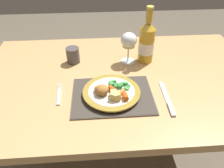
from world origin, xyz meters
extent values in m
plane|color=brown|center=(0.00, 0.00, 0.00)|extent=(6.00, 6.00, 0.00)
cube|color=tan|center=(0.00, 0.00, 0.72)|extent=(1.33, 0.82, 0.04)
cube|color=tan|center=(-0.61, 0.35, 0.35)|extent=(0.06, 0.06, 0.70)
cube|color=tan|center=(0.61, 0.35, 0.35)|extent=(0.06, 0.06, 0.70)
cube|color=brown|center=(-0.06, -0.14, 0.74)|extent=(0.33, 0.25, 0.01)
cube|color=#3C352E|center=(-0.06, -0.14, 0.75)|extent=(0.32, 0.25, 0.00)
cylinder|color=silver|center=(-0.06, -0.14, 0.75)|extent=(0.19, 0.19, 0.01)
cylinder|color=olive|center=(-0.06, -0.14, 0.76)|extent=(0.24, 0.24, 0.01)
cylinder|color=silver|center=(-0.06, -0.14, 0.77)|extent=(0.19, 0.19, 0.00)
ellipsoid|color=#A87033|center=(-0.10, -0.15, 0.79)|extent=(0.07, 0.07, 0.04)
ellipsoid|color=#B77F3D|center=(-0.11, -0.14, 0.78)|extent=(0.07, 0.07, 0.03)
cube|color=#338438|center=(0.01, -0.12, 0.77)|extent=(0.02, 0.02, 0.01)
cube|color=#338438|center=(-0.05, -0.08, 0.77)|extent=(0.02, 0.02, 0.01)
cube|color=green|center=(-0.02, -0.15, 0.77)|extent=(0.02, 0.02, 0.01)
cube|color=#338438|center=(-0.03, -0.12, 0.78)|extent=(0.02, 0.02, 0.01)
cube|color=#4CA84C|center=(-0.02, -0.11, 0.77)|extent=(0.02, 0.02, 0.01)
cube|color=green|center=(-0.06, -0.10, 0.77)|extent=(0.02, 0.03, 0.01)
cube|color=#338438|center=(-0.02, -0.11, 0.78)|extent=(0.01, 0.02, 0.01)
cube|color=green|center=(0.00, -0.10, 0.77)|extent=(0.02, 0.02, 0.01)
cube|color=#4CA84C|center=(0.00, -0.13, 0.77)|extent=(0.02, 0.02, 0.01)
cube|color=#338438|center=(-0.04, -0.11, 0.77)|extent=(0.02, 0.03, 0.01)
cylinder|color=#CC5119|center=(-0.06, -0.14, 0.78)|extent=(0.04, 0.04, 0.02)
cylinder|color=#CC5119|center=(-0.01, -0.19, 0.78)|extent=(0.03, 0.03, 0.02)
cylinder|color=orange|center=(-0.03, -0.16, 0.77)|extent=(0.05, 0.04, 0.02)
cube|color=silver|center=(-0.28, -0.13, 0.74)|extent=(0.02, 0.10, 0.01)
cube|color=silver|center=(-0.28, -0.07, 0.74)|extent=(0.01, 0.02, 0.01)
cube|color=silver|center=(-0.28, -0.05, 0.74)|extent=(0.00, 0.02, 0.00)
cube|color=silver|center=(-0.28, -0.05, 0.74)|extent=(0.00, 0.02, 0.00)
cube|color=silver|center=(-0.28, -0.05, 0.74)|extent=(0.00, 0.02, 0.00)
cube|color=silver|center=(-0.29, -0.05, 0.74)|extent=(0.00, 0.02, 0.00)
cube|color=silver|center=(0.16, -0.13, 0.74)|extent=(0.02, 0.14, 0.00)
cube|color=#B2B2B7|center=(0.16, -0.24, 0.74)|extent=(0.02, 0.07, 0.01)
cylinder|color=silver|center=(0.04, 0.13, 0.74)|extent=(0.07, 0.07, 0.00)
cylinder|color=silver|center=(0.04, 0.13, 0.79)|extent=(0.01, 0.01, 0.08)
ellipsoid|color=silver|center=(0.04, 0.13, 0.86)|extent=(0.08, 0.08, 0.07)
cylinder|color=#E0D684|center=(0.04, 0.13, 0.84)|extent=(0.06, 0.06, 0.03)
cylinder|color=gold|center=(0.13, 0.13, 0.83)|extent=(0.08, 0.08, 0.17)
cone|color=gold|center=(0.13, 0.13, 0.93)|extent=(0.08, 0.08, 0.03)
cylinder|color=gold|center=(0.13, 0.13, 0.98)|extent=(0.03, 0.03, 0.06)
cylinder|color=#BFB74C|center=(0.13, 0.13, 1.01)|extent=(0.03, 0.03, 0.01)
cylinder|color=white|center=(0.13, 0.13, 0.82)|extent=(0.08, 0.08, 0.06)
cube|color=#DBB256|center=(-0.06, -0.17, 0.78)|extent=(0.02, 0.03, 0.03)
cube|color=#E5BC66|center=(-0.05, -0.19, 0.78)|extent=(0.04, 0.04, 0.03)
cube|color=#DBB256|center=(-0.05, -0.17, 0.78)|extent=(0.03, 0.03, 0.02)
cube|color=#DBB256|center=(-0.04, -0.19, 0.78)|extent=(0.03, 0.03, 0.03)
cylinder|color=#4C4747|center=(-0.23, 0.14, 0.78)|extent=(0.07, 0.07, 0.08)
cylinder|color=#2A2727|center=(-0.23, 0.14, 0.81)|extent=(0.05, 0.05, 0.01)
camera|label=1|loc=(-0.11, -0.82, 1.33)|focal=35.00mm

